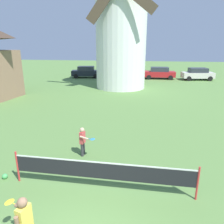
{
  "coord_description": "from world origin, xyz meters",
  "views": [
    {
      "loc": [
        1.42,
        -3.57,
        4.44
      ],
      "look_at": [
        0.14,
        4.23,
        1.99
      ],
      "focal_mm": 34.91,
      "sensor_mm": 36.0,
      "label": 1
    }
  ],
  "objects_px": {
    "player_far": "(83,140)",
    "parked_car_cream": "(198,74)",
    "windmill": "(121,20)",
    "parked_car_red": "(159,73)",
    "stray_ball": "(5,176)",
    "parked_car_black": "(86,72)",
    "parked_car_blue": "(121,72)",
    "tennis_net": "(102,171)",
    "player_near": "(24,222)"
  },
  "relations": [
    {
      "from": "player_far",
      "to": "parked_car_cream",
      "type": "xyz_separation_m",
      "value": [
        8.9,
        22.09,
        0.1
      ]
    },
    {
      "from": "windmill",
      "to": "parked_car_red",
      "type": "height_order",
      "value": "windmill"
    },
    {
      "from": "stray_ball",
      "to": "parked_car_cream",
      "type": "height_order",
      "value": "parked_car_cream"
    },
    {
      "from": "parked_car_black",
      "to": "parked_car_red",
      "type": "xyz_separation_m",
      "value": [
        10.08,
        0.41,
        0.0
      ]
    },
    {
      "from": "parked_car_black",
      "to": "parked_car_cream",
      "type": "distance_m",
      "value": 14.96
    },
    {
      "from": "parked_car_black",
      "to": "player_far",
      "type": "bearing_deg",
      "value": -74.55
    },
    {
      "from": "parked_car_red",
      "to": "windmill",
      "type": "bearing_deg",
      "value": -122.07
    },
    {
      "from": "stray_ball",
      "to": "parked_car_blue",
      "type": "distance_m",
      "value": 24.4
    },
    {
      "from": "tennis_net",
      "to": "player_near",
      "type": "height_order",
      "value": "player_near"
    },
    {
      "from": "player_far",
      "to": "stray_ball",
      "type": "relative_size",
      "value": 6.67
    },
    {
      "from": "tennis_net",
      "to": "windmill",
      "type": "bearing_deg",
      "value": 95.24
    },
    {
      "from": "stray_ball",
      "to": "parked_car_black",
      "type": "bearing_deg",
      "value": 99.12
    },
    {
      "from": "parked_car_black",
      "to": "parked_car_cream",
      "type": "bearing_deg",
      "value": 0.65
    },
    {
      "from": "parked_car_blue",
      "to": "parked_car_red",
      "type": "relative_size",
      "value": 1.08
    },
    {
      "from": "player_near",
      "to": "parked_car_blue",
      "type": "height_order",
      "value": "parked_car_blue"
    },
    {
      "from": "player_far",
      "to": "parked_car_red",
      "type": "relative_size",
      "value": 0.3
    },
    {
      "from": "player_near",
      "to": "parked_car_cream",
      "type": "distance_m",
      "value": 28.01
    },
    {
      "from": "parked_car_black",
      "to": "windmill",
      "type": "bearing_deg",
      "value": -49.32
    },
    {
      "from": "parked_car_cream",
      "to": "parked_car_red",
      "type": "bearing_deg",
      "value": 177.21
    },
    {
      "from": "player_far",
      "to": "parked_car_blue",
      "type": "bearing_deg",
      "value": 92.87
    },
    {
      "from": "tennis_net",
      "to": "parked_car_red",
      "type": "height_order",
      "value": "parked_car_red"
    },
    {
      "from": "player_near",
      "to": "parked_car_red",
      "type": "distance_m",
      "value": 27.11
    },
    {
      "from": "windmill",
      "to": "stray_ball",
      "type": "relative_size",
      "value": 71.17
    },
    {
      "from": "windmill",
      "to": "player_far",
      "type": "bearing_deg",
      "value": -88.6
    },
    {
      "from": "tennis_net",
      "to": "parked_car_black",
      "type": "height_order",
      "value": "parked_car_black"
    },
    {
      "from": "parked_car_black",
      "to": "parked_car_red",
      "type": "distance_m",
      "value": 10.09
    },
    {
      "from": "tennis_net",
      "to": "player_far",
      "type": "xyz_separation_m",
      "value": [
        -1.22,
        2.08,
        0.02
      ]
    },
    {
      "from": "player_near",
      "to": "stray_ball",
      "type": "xyz_separation_m",
      "value": [
        -2.25,
        2.44,
        -0.72
      ]
    },
    {
      "from": "stray_ball",
      "to": "parked_car_blue",
      "type": "relative_size",
      "value": 0.04
    },
    {
      "from": "stray_ball",
      "to": "parked_car_blue",
      "type": "bearing_deg",
      "value": 87.43
    },
    {
      "from": "parked_car_red",
      "to": "player_near",
      "type": "bearing_deg",
      "value": -98.45
    },
    {
      "from": "parked_car_blue",
      "to": "parked_car_black",
      "type": "bearing_deg",
      "value": -175.31
    },
    {
      "from": "windmill",
      "to": "player_near",
      "type": "distance_m",
      "value": 20.69
    },
    {
      "from": "tennis_net",
      "to": "player_near",
      "type": "distance_m",
      "value": 2.68
    },
    {
      "from": "parked_car_red",
      "to": "tennis_net",
      "type": "bearing_deg",
      "value": -96.55
    },
    {
      "from": "parked_car_red",
      "to": "parked_car_cream",
      "type": "bearing_deg",
      "value": -2.79
    },
    {
      "from": "player_near",
      "to": "parked_car_red",
      "type": "bearing_deg",
      "value": 81.55
    },
    {
      "from": "player_far",
      "to": "parked_car_red",
      "type": "bearing_deg",
      "value": 79.78
    },
    {
      "from": "player_far",
      "to": "parked_car_cream",
      "type": "distance_m",
      "value": 23.82
    },
    {
      "from": "parked_car_blue",
      "to": "parked_car_cream",
      "type": "relative_size",
      "value": 1.09
    },
    {
      "from": "player_far",
      "to": "parked_car_black",
      "type": "height_order",
      "value": "parked_car_black"
    },
    {
      "from": "stray_ball",
      "to": "parked_car_red",
      "type": "distance_m",
      "value": 25.16
    },
    {
      "from": "player_far",
      "to": "stray_ball",
      "type": "height_order",
      "value": "player_far"
    },
    {
      "from": "windmill",
      "to": "parked_car_black",
      "type": "bearing_deg",
      "value": 130.68
    },
    {
      "from": "tennis_net",
      "to": "parked_car_cream",
      "type": "height_order",
      "value": "parked_car_cream"
    },
    {
      "from": "parked_car_black",
      "to": "parked_car_blue",
      "type": "bearing_deg",
      "value": 4.69
    },
    {
      "from": "stray_ball",
      "to": "parked_car_blue",
      "type": "xyz_separation_m",
      "value": [
        1.09,
        24.37,
        0.72
      ]
    },
    {
      "from": "parked_car_black",
      "to": "parked_car_blue",
      "type": "distance_m",
      "value": 4.95
    },
    {
      "from": "windmill",
      "to": "parked_car_cream",
      "type": "bearing_deg",
      "value": 36.16
    },
    {
      "from": "windmill",
      "to": "tennis_net",
      "type": "relative_size",
      "value": 2.28
    }
  ]
}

